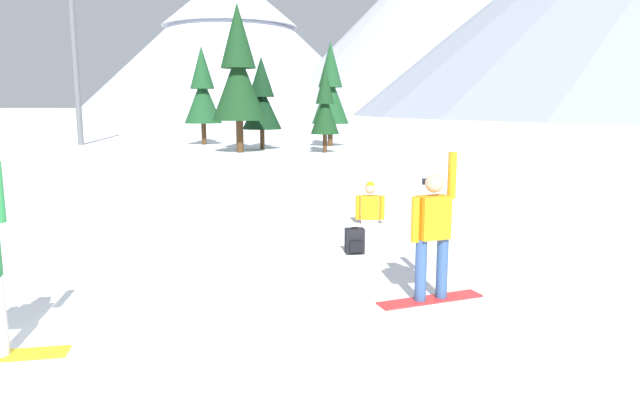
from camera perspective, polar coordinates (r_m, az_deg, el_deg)
ground_plane at (r=6.51m, az=-18.52°, el=-13.88°), size 800.00×800.00×0.00m
snowboarder_midground at (r=7.44m, az=11.27°, el=-3.23°), size 1.33×1.12×1.94m
snowboarder_background at (r=12.44m, az=5.05°, el=-0.78°), size 0.79×1.83×0.92m
backpack_black at (r=9.79m, az=3.52°, el=-4.18°), size 0.37×0.35×0.47m
pine_tree_leaning at (r=30.57m, az=0.50°, el=9.44°), size 1.53×1.53×4.57m
pine_tree_tall at (r=35.49m, az=1.05°, el=11.02°), size 2.30×2.30×6.35m
pine_tree_short at (r=31.03m, az=-8.22°, el=12.64°), size 2.87×2.87×7.83m
pine_tree_slender at (r=33.14m, az=-5.89°, el=10.06°), size 2.26×2.26×5.26m
pine_tree_broad at (r=37.68m, az=-11.74°, el=10.66°), size 2.39×2.39×6.25m
ski_lift_tower at (r=39.97m, az=-23.55°, el=14.89°), size 3.42×0.36×12.07m
peak_east_ridge at (r=219.25m, az=-8.96°, el=15.74°), size 109.79×109.79×51.04m
peak_central_summit at (r=215.62m, az=15.42°, el=18.65°), size 144.66×144.66×72.63m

